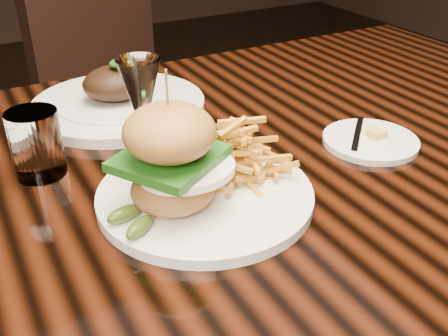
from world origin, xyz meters
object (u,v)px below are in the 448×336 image
burger_plate (204,165)px  chair_far (124,86)px  dining_table (209,200)px  far_dish (118,100)px  wine_glass (140,90)px

burger_plate → chair_far: (0.21, 0.98, -0.26)m
dining_table → far_dish: far_dish is taller
chair_far → far_dish: bearing=-130.8°
burger_plate → wine_glass: bearing=87.2°
burger_plate → wine_glass: (-0.04, 0.12, 0.07)m
chair_far → burger_plate: bearing=-124.5°
burger_plate → far_dish: bearing=71.1°
dining_table → burger_plate: burger_plate is taller
burger_plate → far_dish: burger_plate is taller
wine_glass → chair_far: 0.96m
dining_table → burger_plate: (-0.06, -0.10, 0.13)m
burger_plate → far_dish: size_ratio=0.92×
dining_table → wine_glass: wine_glass is taller
wine_glass → far_dish: 0.25m
wine_glass → chair_far: chair_far is taller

